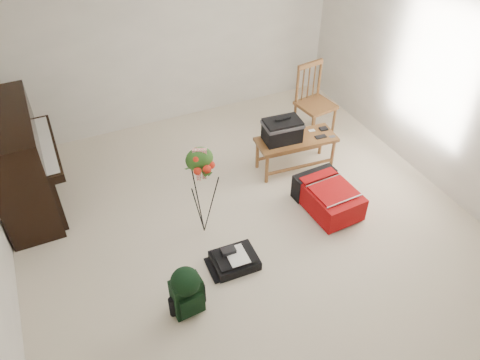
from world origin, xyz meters
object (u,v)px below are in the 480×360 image
red_suitcase (326,194)px  green_backpack (187,290)px  dining_chair (314,102)px  piano (21,164)px  black_duffel (235,260)px  flower_stand (202,192)px  bench (287,134)px

red_suitcase → green_backpack: (-2.01, -0.72, 0.14)m
green_backpack → dining_chair: bearing=34.1°
piano → black_duffel: piano is taller
black_duffel → flower_stand: (-0.11, 0.60, 0.51)m
red_suitcase → flower_stand: bearing=168.7°
dining_chair → black_duffel: (-2.04, -1.79, -0.45)m
red_suitcase → green_backpack: bearing=-163.3°
black_duffel → green_backpack: green_backpack is taller
bench → green_backpack: (-1.91, -1.55, -0.25)m
bench → piano: bearing=172.6°
piano → green_backpack: 2.55m
green_backpack → piano: bearing=113.4°
red_suitcase → black_duffel: 1.42m
bench → black_duffel: size_ratio=2.22×
piano → flower_stand: size_ratio=1.26×
green_backpack → red_suitcase: bearing=15.4°
bench → red_suitcase: (0.09, -0.83, -0.38)m
dining_chair → green_backpack: 3.43m
red_suitcase → green_backpack: size_ratio=1.41×
dining_chair → flower_stand: 2.46m
green_backpack → flower_stand: flower_stand is taller
dining_chair → red_suitcase: dining_chair is taller
flower_stand → piano: bearing=162.8°
bench → black_duffel: bearing=-131.2°
green_backpack → flower_stand: size_ratio=0.48×
piano → dining_chair: piano is taller
red_suitcase → black_duffel: bearing=-167.5°
dining_chair → black_duffel: size_ratio=2.21×
piano → flower_stand: bearing=-37.3°
piano → black_duffel: 2.68m
bench → flower_stand: 1.52m
piano → green_backpack: size_ratio=2.62×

